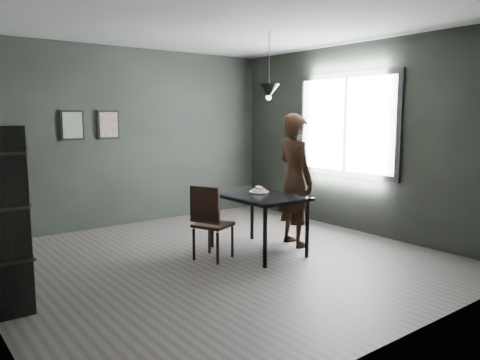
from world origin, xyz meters
TOP-DOWN VIEW (x-y plane):
  - ground at (0.00, 0.00)m, footprint 5.00×5.00m
  - back_wall at (0.00, 2.50)m, footprint 5.00×0.10m
  - ceiling at (0.00, 0.00)m, footprint 5.00×5.00m
  - window_assembly at (2.47, 0.20)m, footprint 0.04×1.96m
  - cafe_table at (0.60, 0.00)m, footprint 0.80×1.20m
  - white_plate at (0.69, 0.09)m, footprint 0.23×0.23m
  - donut_pile at (0.69, 0.09)m, footprint 0.18×0.18m
  - woman at (1.23, -0.02)m, footprint 0.52×0.71m
  - wood_chair at (-0.09, 0.08)m, footprint 0.52×0.52m
  - shelf_unit at (-2.32, -0.01)m, footprint 0.33×0.56m
  - pendant_lamp at (0.85, 0.10)m, footprint 0.28×0.28m
  - framed_print_left at (-0.90, 2.47)m, footprint 0.34×0.04m
  - framed_print_right at (-0.35, 2.47)m, footprint 0.34×0.04m

SIDE VIEW (x-z plane):
  - ground at x=0.00m, z-range 0.00..0.00m
  - wood_chair at x=-0.09m, z-range 0.06..0.98m
  - cafe_table at x=0.60m, z-range 0.30..1.05m
  - white_plate at x=0.69m, z-range 0.75..0.76m
  - donut_pile at x=0.69m, z-range 0.75..0.83m
  - shelf_unit at x=-2.32m, z-range 0.00..1.66m
  - woman at x=1.23m, z-range 0.00..1.77m
  - back_wall at x=0.00m, z-range 0.00..2.80m
  - window_assembly at x=2.47m, z-range 0.82..2.38m
  - framed_print_left at x=-0.90m, z-range 1.38..1.82m
  - framed_print_right at x=-0.35m, z-range 1.38..1.82m
  - pendant_lamp at x=0.85m, z-range 1.62..2.48m
  - ceiling at x=0.00m, z-range 2.79..2.81m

